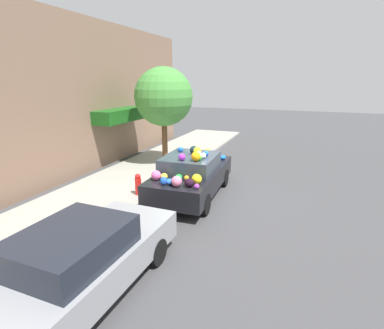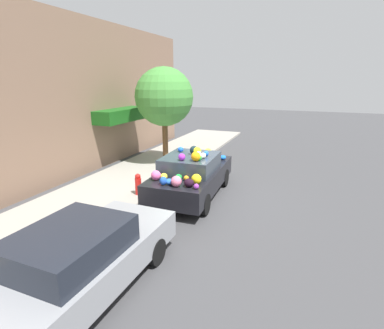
% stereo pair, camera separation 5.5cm
% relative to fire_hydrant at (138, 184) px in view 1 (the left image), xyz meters
% --- Properties ---
extents(ground_plane, '(60.00, 60.00, 0.00)m').
position_rel_fire_hydrant_xyz_m(ground_plane, '(0.79, -1.51, -0.45)').
color(ground_plane, '#424244').
extents(sidewalk_curb, '(24.00, 3.20, 0.11)m').
position_rel_fire_hydrant_xyz_m(sidewalk_curb, '(0.79, 1.19, -0.40)').
color(sidewalk_curb, '#9E998E').
rests_on(sidewalk_curb, ground).
extents(building_facade, '(18.00, 1.20, 6.02)m').
position_rel_fire_hydrant_xyz_m(building_facade, '(0.91, 3.42, 2.52)').
color(building_facade, '#846651').
rests_on(building_facade, ground).
extents(street_tree, '(2.46, 2.46, 4.11)m').
position_rel_fire_hydrant_xyz_m(street_tree, '(3.74, 0.89, 2.52)').
color(street_tree, brown).
rests_on(street_tree, sidewalk_curb).
extents(fire_hydrant, '(0.20, 0.20, 0.70)m').
position_rel_fire_hydrant_xyz_m(fire_hydrant, '(0.00, 0.00, 0.00)').
color(fire_hydrant, red).
rests_on(fire_hydrant, sidewalk_curb).
extents(art_car, '(4.12, 1.97, 1.68)m').
position_rel_fire_hydrant_xyz_m(art_car, '(0.73, -1.56, 0.29)').
color(art_car, black).
rests_on(art_car, ground).
extents(parked_car_plain, '(4.22, 1.73, 1.36)m').
position_rel_fire_hydrant_xyz_m(parked_car_plain, '(-4.34, -1.50, 0.24)').
color(parked_car_plain, gray).
rests_on(parked_car_plain, ground).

